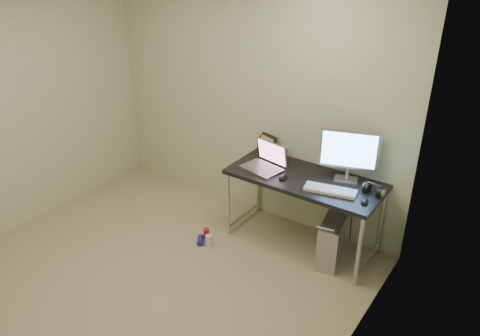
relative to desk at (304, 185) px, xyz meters
name	(u,v)px	position (x,y,z in m)	size (l,w,h in m)	color
floor	(138,289)	(-0.84, -1.43, -0.66)	(3.50, 3.50, 0.00)	tan
wall_back	(250,101)	(-0.84, 0.32, 0.59)	(3.50, 0.02, 2.50)	beige
wall_right	(335,238)	(0.91, -1.43, 0.59)	(0.02, 3.50, 2.50)	beige
desk	(304,185)	(0.00, 0.00, 0.00)	(1.47, 0.64, 0.75)	black
tower_computer	(332,241)	(0.37, -0.09, -0.44)	(0.27, 0.46, 0.48)	silver
cable_a	(344,207)	(0.32, 0.27, -0.26)	(0.01, 0.01, 0.70)	black
cable_b	(352,212)	(0.41, 0.25, -0.28)	(0.01, 0.01, 0.72)	black
can_red	(206,234)	(-0.83, -0.47, -0.61)	(0.06, 0.06, 0.11)	red
can_white	(209,241)	(-0.73, -0.57, -0.60)	(0.07, 0.07, 0.12)	silver
can_blue	(201,240)	(-0.83, -0.58, -0.63)	(0.07, 0.07, 0.12)	#1B24AC
laptop	(266,162)	(-0.41, -0.04, 0.14)	(0.42, 0.36, 0.26)	#AFAEB6
monitor	(349,152)	(0.34, 0.17, 0.38)	(0.51, 0.22, 0.50)	#AFAEB6
keyboard	(330,190)	(0.31, -0.11, 0.10)	(0.46, 0.15, 0.03)	silver
mouse_right	(365,201)	(0.64, -0.12, 0.10)	(0.07, 0.11, 0.04)	black
mouse_left	(283,177)	(-0.16, -0.14, 0.10)	(0.07, 0.12, 0.04)	black
headphones	(374,190)	(0.64, 0.08, 0.12)	(0.18, 0.11, 0.12)	black
picture_frame	(267,143)	(-0.60, 0.29, 0.18)	(0.25, 0.03, 0.20)	black
webcam	(285,149)	(-0.38, 0.28, 0.17)	(0.05, 0.04, 0.11)	silver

